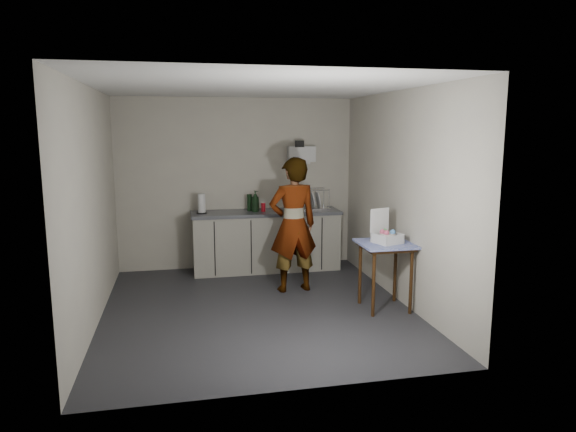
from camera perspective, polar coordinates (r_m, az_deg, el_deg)
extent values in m
plane|color=#26252A|center=(6.28, -3.46, -10.22)|extent=(4.00, 4.00, 0.00)
cube|color=beige|center=(7.93, -5.69, 3.57)|extent=(3.60, 0.02, 2.60)
cube|color=beige|center=(6.47, 12.30, 2.02)|extent=(0.02, 4.00, 2.60)
cube|color=beige|center=(5.98, -20.81, 0.99)|extent=(0.02, 4.00, 2.60)
cube|color=white|center=(5.93, -3.72, 14.09)|extent=(3.60, 4.00, 0.01)
cube|color=black|center=(7.93, -2.42, -5.66)|extent=(2.20, 0.52, 0.08)
cube|color=#A5A292|center=(7.84, -2.44, -2.91)|extent=(2.20, 0.58, 0.86)
cube|color=#46494F|center=(7.75, -2.47, 0.37)|extent=(2.24, 0.62, 0.05)
cube|color=black|center=(7.47, -8.15, -3.63)|extent=(0.02, 0.01, 0.80)
cube|color=black|center=(7.52, -4.11, -3.47)|extent=(0.02, 0.01, 0.80)
cube|color=black|center=(7.61, -0.07, -3.29)|extent=(0.01, 0.01, 0.80)
cube|color=black|center=(7.73, 3.78, -3.10)|extent=(0.02, 0.01, 0.80)
cube|color=white|center=(7.99, 1.50, 6.90)|extent=(0.42, 0.16, 0.24)
cube|color=white|center=(8.05, 1.41, 5.92)|extent=(0.30, 0.06, 0.04)
cube|color=black|center=(7.89, 1.29, 8.03)|extent=(0.14, 0.02, 0.10)
cylinder|color=#3E230E|center=(5.99, 9.48, -7.59)|extent=(0.04, 0.04, 0.75)
cylinder|color=#3E230E|center=(6.17, 13.51, -7.23)|extent=(0.04, 0.04, 0.75)
cylinder|color=#3E230E|center=(6.40, 8.01, -6.42)|extent=(0.04, 0.04, 0.75)
cylinder|color=#3E230E|center=(6.57, 11.81, -6.12)|extent=(0.04, 0.04, 0.75)
cube|color=#3E230E|center=(6.18, 10.82, -3.35)|extent=(0.56, 0.56, 0.04)
cube|color=#1B30A4|center=(6.17, 10.83, -3.05)|extent=(0.63, 0.63, 0.03)
imported|color=#B2A593|center=(6.74, 0.57, -1.00)|extent=(0.70, 0.50, 1.78)
imported|color=black|center=(7.66, -3.66, 1.64)|extent=(0.17, 0.17, 0.32)
cylinder|color=red|center=(7.70, -2.76, 0.97)|extent=(0.07, 0.07, 0.13)
cylinder|color=black|center=(7.78, -4.30, 1.51)|extent=(0.07, 0.07, 0.25)
cylinder|color=black|center=(7.64, -9.55, 0.36)|extent=(0.16, 0.16, 0.02)
cylinder|color=white|center=(7.62, -9.58, 1.42)|extent=(0.11, 0.11, 0.27)
cube|color=silver|center=(7.96, 2.87, 0.88)|extent=(0.45, 0.34, 0.02)
cylinder|color=silver|center=(7.75, 1.70, 1.83)|extent=(0.01, 0.01, 0.29)
cylinder|color=silver|center=(7.86, 4.59, 1.91)|extent=(0.01, 0.01, 0.29)
cylinder|color=silver|center=(8.03, 1.21, 2.11)|extent=(0.01, 0.01, 0.29)
cylinder|color=silver|center=(8.13, 4.00, 2.18)|extent=(0.01, 0.01, 0.29)
cylinder|color=white|center=(7.92, 2.08, 1.83)|extent=(0.06, 0.25, 0.25)
cylinder|color=white|center=(7.94, 2.72, 1.84)|extent=(0.06, 0.25, 0.25)
cylinder|color=white|center=(7.96, 3.35, 1.86)|extent=(0.06, 0.25, 0.25)
cube|color=white|center=(6.15, 10.96, -2.91)|extent=(0.36, 0.36, 0.01)
cube|color=white|center=(6.05, 11.84, -2.61)|extent=(0.27, 0.10, 0.10)
cube|color=white|center=(6.24, 10.15, -2.17)|extent=(0.27, 0.10, 0.10)
cube|color=white|center=(6.05, 10.03, -2.54)|extent=(0.10, 0.27, 0.10)
cube|color=white|center=(6.23, 11.91, -2.25)|extent=(0.10, 0.27, 0.10)
cube|color=white|center=(6.21, 10.14, -0.43)|extent=(0.27, 0.10, 0.28)
cylinder|color=white|center=(6.14, 10.98, -2.39)|extent=(0.19, 0.19, 0.10)
sphere|color=#EF5881|center=(6.07, 10.88, -1.85)|extent=(0.06, 0.06, 0.06)
sphere|color=#5599E7|center=(6.13, 11.56, -1.76)|extent=(0.06, 0.06, 0.06)
sphere|color=#52C957|center=(6.16, 10.71, -1.68)|extent=(0.06, 0.06, 0.06)
sphere|color=#EF5881|center=(6.13, 10.45, -1.72)|extent=(0.06, 0.06, 0.06)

